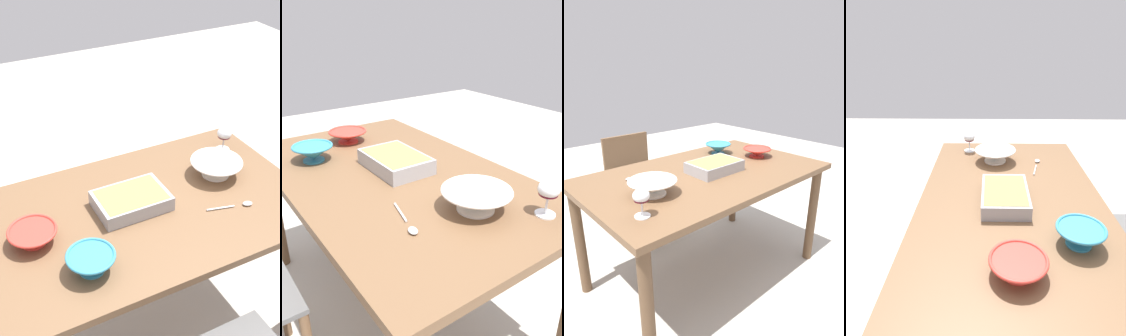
{
  "view_description": "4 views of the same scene",
  "coord_description": "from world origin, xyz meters",
  "views": [
    {
      "loc": [
        -0.71,
        -1.36,
        2.0
      ],
      "look_at": [
        0.07,
        0.17,
        0.83
      ],
      "focal_mm": 48.1,
      "sensor_mm": 36.0,
      "label": 1
    },
    {
      "loc": [
        1.21,
        -0.71,
        1.38
      ],
      "look_at": [
        0.14,
        0.05,
        0.8
      ],
      "focal_mm": 38.1,
      "sensor_mm": 36.0,
      "label": 2
    },
    {
      "loc": [
        1.18,
        1.29,
        1.37
      ],
      "look_at": [
        0.12,
        0.11,
        0.82
      ],
      "focal_mm": 32.16,
      "sensor_mm": 36.0,
      "label": 3
    },
    {
      "loc": [
        -1.2,
        0.1,
        1.48
      ],
      "look_at": [
        0.15,
        0.13,
        0.83
      ],
      "focal_mm": 30.67,
      "sensor_mm": 36.0,
      "label": 4
    }
  ],
  "objects": [
    {
      "name": "ground_plane",
      "position": [
        0.0,
        0.0,
        0.0
      ],
      "size": [
        8.0,
        8.0,
        0.0
      ],
      "primitive_type": "plane",
      "color": "#B2ADA3"
    },
    {
      "name": "dining_table",
      "position": [
        0.0,
        0.0,
        0.66
      ],
      "size": [
        1.49,
        0.88,
        0.74
      ],
      "color": "brown",
      "rests_on": "ground_plane"
    },
    {
      "name": "wine_glass",
      "position": [
        0.59,
        0.24,
        0.83
      ],
      "size": [
        0.07,
        0.07,
        0.13
      ],
      "color": "white",
      "rests_on": "dining_table"
    },
    {
      "name": "casserole_dish",
      "position": [
        -0.04,
        0.03,
        0.78
      ],
      "size": [
        0.32,
        0.22,
        0.07
      ],
      "color": "#99999E",
      "rests_on": "dining_table"
    },
    {
      "name": "mixing_bowl",
      "position": [
        -0.49,
        0.01,
        0.78
      ],
      "size": [
        0.2,
        0.2,
        0.07
      ],
      "color": "red",
      "rests_on": "dining_table"
    },
    {
      "name": "small_bowl",
      "position": [
        0.43,
        0.07,
        0.79
      ],
      "size": [
        0.25,
        0.25,
        0.08
      ],
      "color": "white",
      "rests_on": "dining_table"
    },
    {
      "name": "serving_bowl",
      "position": [
        -0.34,
        -0.23,
        0.79
      ],
      "size": [
        0.19,
        0.19,
        0.08
      ],
      "color": "teal",
      "rests_on": "dining_table"
    },
    {
      "name": "serving_spoon",
      "position": [
        0.38,
        -0.18,
        0.75
      ],
      "size": [
        0.21,
        0.07,
        0.01
      ],
      "color": "silver",
      "rests_on": "dining_table"
    }
  ]
}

